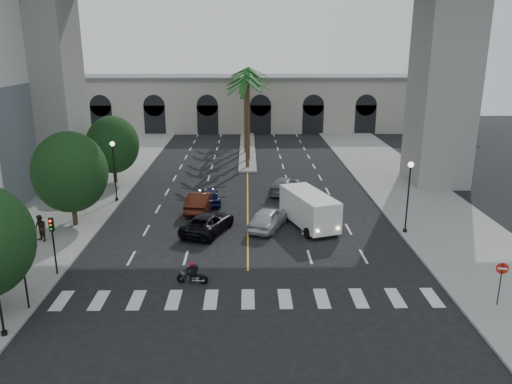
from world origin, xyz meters
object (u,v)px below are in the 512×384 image
(traffic_signal_far, at_px, (53,236))
(car_a, at_px, (268,218))
(car_e, at_px, (210,196))
(do_not_enter_sign, at_px, (501,275))
(car_c, at_px, (208,223))
(lamp_post_left_far, at_px, (114,166))
(cargo_van, at_px, (309,208))
(pedestrian_a, at_px, (14,233))
(motorcycle_rider, at_px, (193,274))
(car_b, at_px, (201,201))
(lamp_post_right, at_px, (408,191))
(car_d, at_px, (285,185))
(traffic_signal_near, at_px, (23,266))
(pedestrian_b, at_px, (40,228))

(traffic_signal_far, bearing_deg, car_a, 31.28)
(car_e, distance_m, do_not_enter_sign, 24.19)
(car_e, bearing_deg, car_c, 81.70)
(lamp_post_left_far, distance_m, cargo_van, 17.34)
(lamp_post_left_far, height_order, pedestrian_a, lamp_post_left_far)
(car_a, relative_size, car_e, 1.17)
(motorcycle_rider, bearing_deg, car_b, 102.94)
(motorcycle_rider, bearing_deg, pedestrian_a, 165.22)
(lamp_post_right, distance_m, pedestrian_a, 27.36)
(motorcycle_rider, xyz_separation_m, car_b, (-0.71, 13.05, 0.22))
(car_d, bearing_deg, lamp_post_left_far, 30.05)
(traffic_signal_far, bearing_deg, car_d, 49.15)
(lamp_post_right, bearing_deg, traffic_signal_near, -155.18)
(car_b, bearing_deg, lamp_post_right, 167.22)
(car_b, bearing_deg, do_not_enter_sign, 143.26)
(car_a, bearing_deg, motorcycle_rider, 84.01)
(lamp_post_left_far, distance_m, car_e, 8.55)
(lamp_post_right, height_order, traffic_signal_near, lamp_post_right)
(car_a, relative_size, pedestrian_a, 3.04)
(motorcycle_rider, bearing_deg, car_e, 100.35)
(do_not_enter_sign, bearing_deg, lamp_post_right, 114.16)
(lamp_post_right, relative_size, cargo_van, 0.82)
(car_d, relative_size, do_not_enter_sign, 2.00)
(car_c, relative_size, pedestrian_b, 2.81)
(motorcycle_rider, xyz_separation_m, cargo_van, (7.73, 9.21, 0.84))
(traffic_signal_near, bearing_deg, traffic_signal_far, 90.00)
(lamp_post_right, xyz_separation_m, car_b, (-15.24, 5.42, -2.39))
(car_e, distance_m, pedestrian_b, 13.95)
(lamp_post_left_far, bearing_deg, motorcycle_rider, -62.10)
(car_b, bearing_deg, traffic_signal_far, 64.75)
(car_b, xyz_separation_m, pedestrian_b, (-10.38, -6.77, 0.27))
(car_b, height_order, car_d, car_b)
(car_b, bearing_deg, car_a, 148.99)
(lamp_post_right, relative_size, car_d, 1.06)
(traffic_signal_far, relative_size, pedestrian_a, 2.35)
(car_b, bearing_deg, pedestrian_b, 39.94)
(motorcycle_rider, bearing_deg, lamp_post_left_far, 127.70)
(lamp_post_left_far, bearing_deg, traffic_signal_near, -89.69)
(traffic_signal_near, distance_m, pedestrian_b, 9.70)
(traffic_signal_near, bearing_deg, pedestrian_b, 107.68)
(do_not_enter_sign, bearing_deg, car_c, 160.56)
(car_d, height_order, pedestrian_b, pedestrian_b)
(cargo_van, bearing_deg, pedestrian_b, 170.14)
(cargo_van, distance_m, pedestrian_b, 19.05)
(car_a, xyz_separation_m, pedestrian_a, (-17.31, -3.11, 0.12))
(lamp_post_left_far, bearing_deg, pedestrian_b, -106.75)
(car_b, height_order, pedestrian_b, pedestrian_b)
(car_b, distance_m, car_c, 4.97)
(car_c, distance_m, car_d, 11.84)
(traffic_signal_far, bearing_deg, cargo_van, 26.92)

